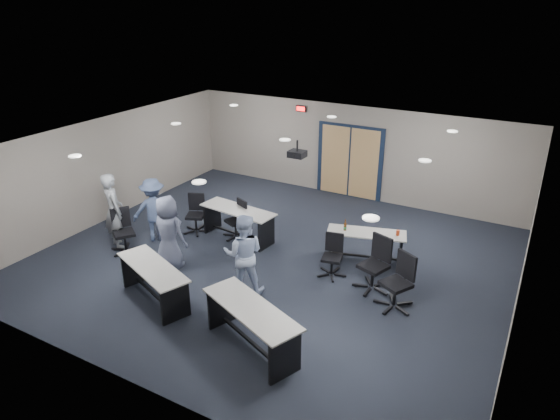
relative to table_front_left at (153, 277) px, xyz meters
The scene contains 24 objects.
floor 2.90m from the table_front_left, 65.04° to the left, with size 10.00×10.00×0.00m, color black.
back_wall 7.24m from the table_front_left, 80.36° to the left, with size 10.00×0.04×2.70m, color gray.
front_wall 2.41m from the table_front_left, 57.82° to the right, with size 10.00×0.04×2.70m, color gray.
left_wall 4.67m from the table_front_left, 145.73° to the left, with size 0.04×9.00×2.70m, color gray.
right_wall 6.77m from the table_front_left, 22.63° to the left, with size 0.04×9.00×2.70m, color gray.
ceiling 3.59m from the table_front_left, 65.04° to the left, with size 10.00×9.00×0.04m, color silver.
double_door 7.17m from the table_front_left, 80.31° to the left, with size 2.00×0.07×2.20m.
exit_sign 7.30m from the table_front_left, 93.22° to the left, with size 0.32×0.07×0.18m.
ceiling_projector 3.91m from the table_front_left, 64.01° to the left, with size 0.35×0.32×0.37m.
ceiling_can_lights 3.76m from the table_front_left, 67.00° to the left, with size 6.24×5.74×0.02m, color silver, non-canonical shape.
table_front_left is the anchor object (origin of this frame).
table_front_right 2.44m from the table_front_left, ahead, with size 2.11×1.39×0.81m.
table_back_left 3.08m from the table_front_left, 91.46° to the left, with size 1.99×0.85×0.78m.
table_back_right 4.66m from the table_front_left, 49.42° to the left, with size 1.82×1.04×0.96m.
chair_back_a 3.10m from the table_front_left, 113.02° to the left, with size 0.62×0.62×0.98m, color black, non-canonical shape.
chair_back_b 3.09m from the table_front_left, 93.01° to the left, with size 0.60×0.60×0.96m, color black, non-canonical shape.
chair_back_c 3.67m from the table_front_left, 44.05° to the left, with size 0.58×0.58×0.92m, color black, non-canonical shape.
chair_back_d 4.34m from the table_front_left, 34.69° to the left, with size 0.71×0.71×1.13m, color black, non-canonical shape.
chair_loose_left 2.35m from the table_front_left, 148.78° to the left, with size 0.65×0.65×1.03m, color black, non-canonical shape.
chair_loose_right 4.64m from the table_front_left, 26.27° to the left, with size 0.70×0.70×1.11m, color black, non-canonical shape.
person_gray 2.77m from the table_front_left, 150.62° to the left, with size 0.67×0.44×1.83m, color gray.
person_plaid 1.36m from the table_front_left, 116.97° to the left, with size 0.82×0.53×1.67m, color slate.
person_lightblue 1.79m from the table_front_left, 40.85° to the left, with size 0.81×0.63×1.67m, color #B1C4EB.
person_back 2.76m from the table_front_left, 131.47° to the left, with size 1.02×0.58×1.58m, color #46587F.
Camera 1 is at (4.97, -8.67, 5.54)m, focal length 32.00 mm.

